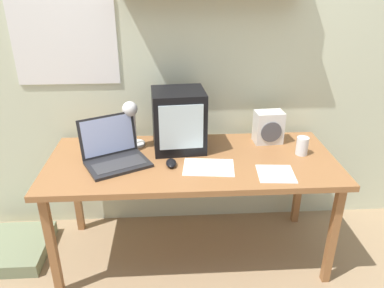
{
  "coord_description": "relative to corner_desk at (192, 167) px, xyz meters",
  "views": [
    {
      "loc": [
        -0.12,
        -1.99,
        1.73
      ],
      "look_at": [
        0.0,
        0.0,
        0.81
      ],
      "focal_mm": 35.0,
      "sensor_mm": 36.0,
      "label": 1
    }
  ],
  "objects": [
    {
      "name": "ground_plane",
      "position": [
        0.0,
        0.0,
        -0.65
      ],
      "size": [
        12.0,
        12.0,
        0.0
      ],
      "primitive_type": "plane",
      "color": "#9B7F5E"
    },
    {
      "name": "back_wall",
      "position": [
        0.0,
        0.44,
        0.66
      ],
      "size": [
        5.6,
        0.24,
        2.6
      ],
      "color": "beige",
      "rests_on": "ground_plane"
    },
    {
      "name": "corner_desk",
      "position": [
        0.0,
        0.0,
        0.0
      ],
      "size": [
        1.73,
        0.73,
        0.71
      ],
      "color": "#976238",
      "rests_on": "ground_plane"
    },
    {
      "name": "crt_monitor",
      "position": [
        -0.07,
        0.16,
        0.25
      ],
      "size": [
        0.34,
        0.31,
        0.38
      ],
      "rotation": [
        0.0,
        0.0,
        0.08
      ],
      "color": "black",
      "rests_on": "corner_desk"
    },
    {
      "name": "laptop",
      "position": [
        -0.46,
        -0.0,
        0.12
      ],
      "size": [
        0.44,
        0.41,
        0.26
      ],
      "rotation": [
        0.0,
        0.0,
        0.47
      ],
      "color": "#232326",
      "rests_on": "corner_desk"
    },
    {
      "name": "desk_lamp",
      "position": [
        -0.36,
        0.19,
        0.26
      ],
      "size": [
        0.12,
        0.16,
        0.31
      ],
      "rotation": [
        0.0,
        0.0,
        -0.31
      ],
      "color": "white",
      "rests_on": "corner_desk"
    },
    {
      "name": "juice_glass",
      "position": [
        0.68,
        0.03,
        0.11
      ],
      "size": [
        0.07,
        0.07,
        0.11
      ],
      "color": "white",
      "rests_on": "corner_desk"
    },
    {
      "name": "space_heater",
      "position": [
        0.51,
        0.22,
        0.16
      ],
      "size": [
        0.19,
        0.14,
        0.21
      ],
      "rotation": [
        0.0,
        0.0,
        0.07
      ],
      "color": "silver",
      "rests_on": "corner_desk"
    },
    {
      "name": "computer_mouse",
      "position": [
        -0.13,
        -0.07,
        0.07
      ],
      "size": [
        0.06,
        0.11,
        0.03
      ],
      "rotation": [
        0.0,
        0.0,
        0.02
      ],
      "color": "black",
      "rests_on": "corner_desk"
    },
    {
      "name": "printed_handout",
      "position": [
        0.09,
        -0.11,
        0.06
      ],
      "size": [
        0.31,
        0.24,
        0.0
      ],
      "rotation": [
        0.0,
        0.0,
        -0.11
      ],
      "color": "white",
      "rests_on": "corner_desk"
    },
    {
      "name": "loose_paper_near_monitor",
      "position": [
        0.45,
        -0.21,
        0.06
      ],
      "size": [
        0.22,
        0.22,
        0.0
      ],
      "rotation": [
        0.0,
        0.0,
        -0.09
      ],
      "color": "white",
      "rests_on": "corner_desk"
    },
    {
      "name": "floor_cushion",
      "position": [
        -1.2,
        0.05,
        -0.6
      ],
      "size": [
        0.46,
        0.46,
        0.09
      ],
      "color": "gray",
      "rests_on": "ground_plane"
    }
  ]
}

